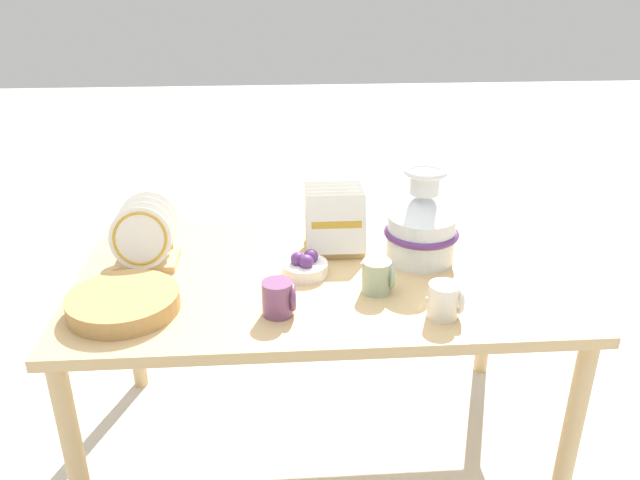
# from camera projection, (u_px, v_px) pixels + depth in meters

# --- Properties ---
(ground_plane) EXTENTS (14.00, 14.00, 0.00)m
(ground_plane) POSITION_uv_depth(u_px,v_px,m) (320.00, 441.00, 2.28)
(ground_plane) COLOR beige
(display_table) EXTENTS (1.53, 0.87, 0.70)m
(display_table) POSITION_uv_depth(u_px,v_px,m) (320.00, 291.00, 2.02)
(display_table) COLOR tan
(display_table) RESTS_ON ground_plane
(ceramic_vase) EXTENTS (0.24, 0.24, 0.31)m
(ceramic_vase) POSITION_uv_depth(u_px,v_px,m) (422.00, 224.00, 2.02)
(ceramic_vase) COLOR silver
(ceramic_vase) RESTS_ON display_table
(dish_rack_round_plates) EXTENTS (0.19, 0.21, 0.21)m
(dish_rack_round_plates) POSITION_uv_depth(u_px,v_px,m) (145.00, 241.00, 2.00)
(dish_rack_round_plates) COLOR tan
(dish_rack_round_plates) RESTS_ON display_table
(dish_rack_square_plates) EXTENTS (0.19, 0.21, 0.21)m
(dish_rack_square_plates) POSITION_uv_depth(u_px,v_px,m) (335.00, 227.00, 2.11)
(dish_rack_square_plates) COLOR tan
(dish_rack_square_plates) RESTS_ON display_table
(wicker_charger_stack) EXTENTS (0.31, 0.31, 0.05)m
(wicker_charger_stack) POSITION_uv_depth(u_px,v_px,m) (124.00, 303.00, 1.75)
(wicker_charger_stack) COLOR tan
(wicker_charger_stack) RESTS_ON display_table
(mug_plum_glaze) EXTENTS (0.09, 0.09, 0.10)m
(mug_plum_glaze) POSITION_uv_depth(u_px,v_px,m) (279.00, 298.00, 1.73)
(mug_plum_glaze) COLOR #7A4770
(mug_plum_glaze) RESTS_ON display_table
(mug_sage_glaze) EXTENTS (0.09, 0.09, 0.10)m
(mug_sage_glaze) POSITION_uv_depth(u_px,v_px,m) (378.00, 276.00, 1.85)
(mug_sage_glaze) COLOR #9EB28E
(mug_sage_glaze) RESTS_ON display_table
(mug_cream_glaze) EXTENTS (0.09, 0.09, 0.10)m
(mug_cream_glaze) POSITION_uv_depth(u_px,v_px,m) (445.00, 301.00, 1.72)
(mug_cream_glaze) COLOR silver
(mug_cream_glaze) RESTS_ON display_table
(fruit_bowl) EXTENTS (0.15, 0.15, 0.08)m
(fruit_bowl) POSITION_uv_depth(u_px,v_px,m) (305.00, 266.00, 1.96)
(fruit_bowl) COLOR white
(fruit_bowl) RESTS_ON display_table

